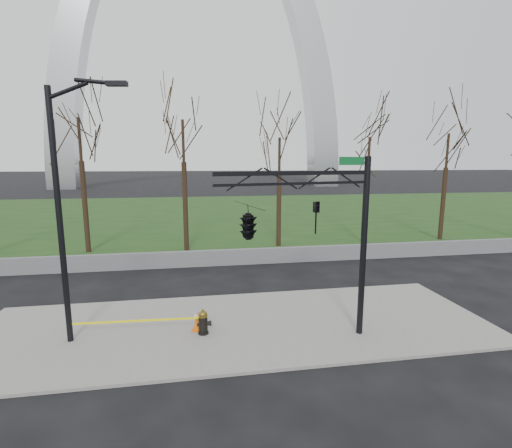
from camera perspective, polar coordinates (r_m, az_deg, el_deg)
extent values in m
plane|color=black|center=(13.46, -2.82, -15.88)|extent=(500.00, 500.00, 0.00)
cube|color=slate|center=(13.44, -2.82, -15.69)|extent=(18.00, 6.00, 0.10)
cube|color=#193B15|center=(42.49, -7.54, 1.77)|extent=(120.00, 40.00, 0.06)
cube|color=#59595B|center=(20.82, -5.41, -5.28)|extent=(60.00, 0.30, 0.90)
cylinder|color=black|center=(12.88, -8.29, -16.58)|extent=(0.35, 0.35, 0.06)
cylinder|color=black|center=(12.76, -8.32, -15.46)|extent=(0.27, 0.27, 0.62)
cylinder|color=black|center=(12.72, -7.32, -15.24)|extent=(0.22, 0.18, 0.17)
cylinder|color=black|center=(12.76, -9.05, -15.37)|extent=(0.11, 0.11, 0.10)
cylinder|color=brown|center=(12.62, -8.36, -14.10)|extent=(0.31, 0.31, 0.06)
ellipsoid|color=brown|center=(12.60, -8.37, -13.84)|extent=(0.29, 0.29, 0.22)
cylinder|color=brown|center=(12.55, -8.38, -13.32)|extent=(0.06, 0.06, 0.08)
cube|color=#DC5D0B|center=(13.17, -9.18, -16.04)|extent=(0.43, 0.43, 0.04)
cone|color=#DC5D0B|center=(13.02, -9.22, -14.67)|extent=(0.28, 0.28, 0.65)
cylinder|color=white|center=(12.97, -9.24, -14.19)|extent=(0.21, 0.21, 0.10)
cylinder|color=black|center=(12.62, -28.51, 0.26)|extent=(0.18, 0.18, 8.00)
cylinder|color=black|center=(12.41, -27.64, 18.10)|extent=(1.27, 0.31, 0.56)
cylinder|color=black|center=(12.11, -23.92, 19.80)|extent=(1.21, 0.30, 0.22)
cube|color=black|center=(11.90, -21.08, 19.93)|extent=(0.63, 0.31, 0.14)
cylinder|color=black|center=(12.34, 16.56, -3.88)|extent=(0.20, 0.20, 6.00)
cube|color=black|center=(10.66, 6.40, 7.97)|extent=(4.92, 1.13, 0.12)
cube|color=black|center=(10.67, 6.37, 6.36)|extent=(4.91, 1.10, 0.08)
cube|color=#0C5926|center=(11.65, 14.87, 9.57)|extent=(0.89, 0.22, 0.25)
imported|color=black|center=(11.12, 9.47, 0.98)|extent=(0.20, 0.23, 1.00)
imported|color=black|center=(10.18, -1.24, 0.32)|extent=(1.02, 2.54, 1.00)
cube|color=yellow|center=(12.91, -18.17, -14.29)|extent=(4.26, 0.23, 0.08)
cube|color=yellow|center=(12.94, -8.76, -15.59)|extent=(0.19, 0.32, 0.08)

